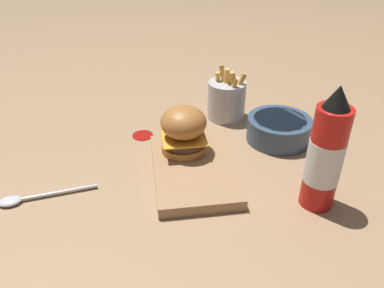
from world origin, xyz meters
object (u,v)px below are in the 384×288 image
(serving_board, at_px, (192,169))
(side_bowl, at_px, (279,129))
(burger, at_px, (184,129))
(spoon, at_px, (26,198))
(ketchup_bottle, at_px, (325,155))
(fries_basket, at_px, (227,99))

(serving_board, bearing_deg, side_bowl, 115.81)
(burger, relative_size, spoon, 0.57)
(serving_board, height_order, side_bowl, side_bowl)
(ketchup_bottle, height_order, fries_basket, ketchup_bottle)
(serving_board, relative_size, ketchup_bottle, 1.09)
(serving_board, bearing_deg, spoon, -82.92)
(serving_board, xyz_separation_m, fries_basket, (-0.24, 0.13, 0.04))
(burger, xyz_separation_m, ketchup_bottle, (0.18, 0.23, 0.03))
(burger, distance_m, fries_basket, 0.23)
(ketchup_bottle, relative_size, side_bowl, 1.58)
(serving_board, distance_m, spoon, 0.33)
(ketchup_bottle, xyz_separation_m, fries_basket, (-0.37, -0.09, -0.05))
(fries_basket, xyz_separation_m, side_bowl, (0.13, 0.10, -0.02))
(ketchup_bottle, bearing_deg, side_bowl, 178.17)
(serving_board, bearing_deg, fries_basket, 152.34)
(burger, height_order, spoon, burger)
(burger, height_order, ketchup_bottle, ketchup_bottle)
(ketchup_bottle, bearing_deg, spoon, -98.76)
(serving_board, bearing_deg, ketchup_bottle, 60.34)
(serving_board, bearing_deg, burger, -170.45)
(serving_board, height_order, burger, burger)
(serving_board, xyz_separation_m, side_bowl, (-0.11, 0.22, 0.02))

